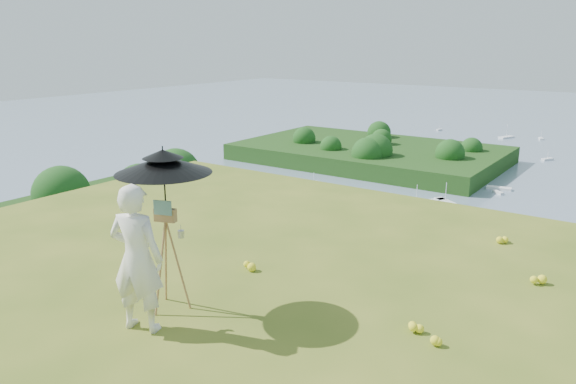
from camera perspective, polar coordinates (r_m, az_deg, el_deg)
The scene contains 8 objects.
ground at distance 7.61m, azimuth -8.29°, elevation -12.25°, with size 14.00×14.00×0.00m, color #4E681D.
peninsula at distance 181.56m, azimuth 8.31°, elevation 4.70°, with size 90.00×60.00×12.00m, color #19380F, non-canonical shape.
slope_trees at distance 44.19m, azimuth 25.94°, elevation -11.20°, with size 110.00×50.00×6.00m, color #174A16, non-canonical shape.
wildflowers at distance 7.74m, azimuth -7.02°, elevation -11.19°, with size 10.00×10.50×0.12m, color yellow, non-canonical shape.
painter at distance 7.07m, azimuth -15.11°, elevation -6.52°, with size 0.68×0.45×1.87m, color white.
field_easel at distance 7.58m, azimuth -12.13°, elevation -6.26°, with size 0.58×0.58×1.52m, color #A57445, non-canonical shape.
sun_umbrella at distance 7.31m, azimuth -12.44°, elevation 0.90°, with size 1.23×1.23×0.95m, color black, non-canonical shape.
painter_cap at distance 6.80m, azimuth -15.62°, elevation 0.39°, with size 0.18×0.21×0.10m, color pink, non-canonical shape.
Camera 1 is at (4.70, -4.86, 3.48)m, focal length 35.00 mm.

